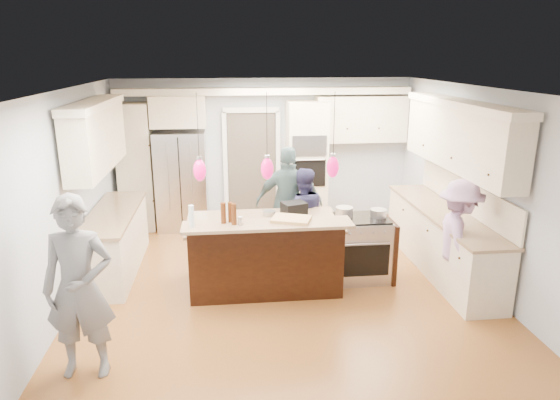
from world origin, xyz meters
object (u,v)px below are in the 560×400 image
at_px(person_bar_end, 79,288).
at_px(person_far_left, 302,216).
at_px(refrigerator, 182,181).
at_px(island_range, 362,248).
at_px(kitchen_island, 264,252).

bearing_deg(person_bar_end, person_far_left, 46.49).
height_order(refrigerator, person_bar_end, person_bar_end).
relative_size(island_range, person_far_left, 0.62).
height_order(kitchen_island, person_bar_end, person_bar_end).
distance_m(kitchen_island, island_range, 1.41).
bearing_deg(refrigerator, island_range, -42.59).
distance_m(refrigerator, person_bar_end, 4.42).
distance_m(refrigerator, kitchen_island, 2.91).
bearing_deg(island_range, refrigerator, 137.41).
distance_m(island_range, person_bar_end, 3.88).
xyz_separation_m(kitchen_island, person_bar_end, (-1.95, -1.81, 0.45)).
height_order(refrigerator, person_far_left, refrigerator).
bearing_deg(refrigerator, person_bar_end, -98.38).
height_order(island_range, person_bar_end, person_bar_end).
relative_size(island_range, person_bar_end, 0.49).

